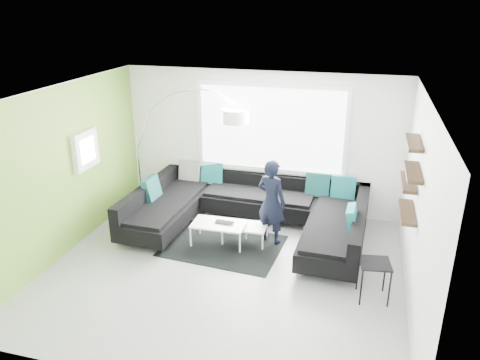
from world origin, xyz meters
name	(u,v)px	position (x,y,z in m)	size (l,w,h in m)	color
ground	(225,270)	(0.00, 0.00, 0.00)	(5.50, 5.50, 0.00)	gray
room_shell	(230,159)	(0.04, 0.21, 1.81)	(5.54, 5.04, 2.82)	white
sectional_sofa	(248,214)	(0.04, 1.30, 0.39)	(4.24, 2.72, 0.89)	black
rug	(223,246)	(-0.25, 0.72, 0.01)	(1.99, 1.45, 0.01)	black
coffee_table	(232,233)	(-0.13, 0.89, 0.20)	(1.19, 0.69, 0.39)	white
arc_lamp	(137,148)	(-2.44, 2.01, 1.22)	(2.29, 0.83, 2.44)	silver
side_table	(373,280)	(2.27, -0.16, 0.29)	(0.43, 0.43, 0.59)	black
person	(272,202)	(0.51, 1.13, 0.76)	(0.65, 0.55, 1.52)	black
laptop	(224,224)	(-0.26, 0.79, 0.40)	(0.35, 0.24, 0.03)	black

